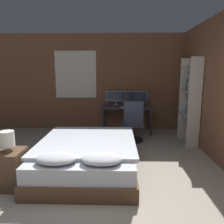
# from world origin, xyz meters

# --- Properties ---
(ground_plane) EXTENTS (20.00, 20.00, 0.00)m
(ground_plane) POSITION_xyz_m (0.00, 0.00, 0.00)
(ground_plane) COLOR #9E9384
(wall_back) EXTENTS (12.00, 0.08, 2.70)m
(wall_back) POSITION_xyz_m (-0.01, 4.14, 1.35)
(wall_back) COLOR brown
(wall_back) RESTS_ON ground_plane
(bed) EXTENTS (1.61, 2.04, 0.58)m
(bed) POSITION_xyz_m (-0.18, 1.35, 0.25)
(bed) COLOR brown
(bed) RESTS_ON ground_plane
(nightstand) EXTENTS (0.40, 0.44, 0.54)m
(nightstand) POSITION_xyz_m (-1.22, 0.77, 0.27)
(nightstand) COLOR brown
(nightstand) RESTS_ON ground_plane
(bedside_lamp) EXTENTS (0.20, 0.20, 0.29)m
(bedside_lamp) POSITION_xyz_m (-1.22, 0.77, 0.72)
(bedside_lamp) COLOR gray
(bedside_lamp) RESTS_ON nightstand
(desk) EXTENTS (1.34, 0.69, 0.73)m
(desk) POSITION_xyz_m (0.59, 3.72, 0.64)
(desk) COLOR #38383D
(desk) RESTS_ON ground_plane
(monitor_left) EXTENTS (0.56, 0.16, 0.39)m
(monitor_left) POSITION_xyz_m (0.29, 3.97, 0.96)
(monitor_left) COLOR #B7B7BC
(monitor_left) RESTS_ON desk
(monitor_right) EXTENTS (0.56, 0.16, 0.39)m
(monitor_right) POSITION_xyz_m (0.89, 3.97, 0.96)
(monitor_right) COLOR #B7B7BC
(monitor_right) RESTS_ON desk
(keyboard) EXTENTS (0.36, 0.13, 0.02)m
(keyboard) POSITION_xyz_m (0.59, 3.48, 0.74)
(keyboard) COLOR #B7B7BC
(keyboard) RESTS_ON desk
(computer_mouse) EXTENTS (0.07, 0.05, 0.04)m
(computer_mouse) POSITION_xyz_m (0.86, 3.48, 0.75)
(computer_mouse) COLOR #B7B7BC
(computer_mouse) RESTS_ON desk
(office_chair) EXTENTS (0.52, 0.52, 0.99)m
(office_chair) POSITION_xyz_m (0.70, 2.91, 0.40)
(office_chair) COLOR black
(office_chair) RESTS_ON ground_plane
(bookshelf) EXTENTS (0.28, 0.72, 1.96)m
(bookshelf) POSITION_xyz_m (1.98, 2.81, 1.08)
(bookshelf) COLOR beige
(bookshelf) RESTS_ON ground_plane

